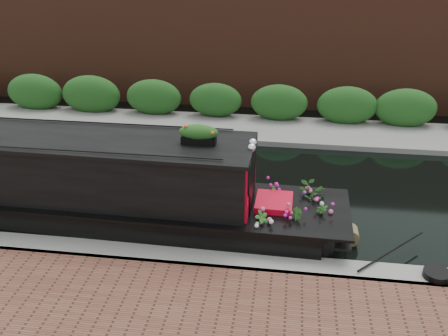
# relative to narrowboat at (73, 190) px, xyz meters

# --- Properties ---
(ground) EXTENTS (80.00, 80.00, 0.00)m
(ground) POSITION_rel_narrowboat_xyz_m (2.02, 1.99, -0.80)
(ground) COLOR black
(ground) RESTS_ON ground
(near_bank_coping) EXTENTS (40.00, 0.60, 0.50)m
(near_bank_coping) POSITION_rel_narrowboat_xyz_m (2.02, -1.31, -0.80)
(near_bank_coping) COLOR gray
(near_bank_coping) RESTS_ON ground
(far_bank_path) EXTENTS (40.00, 2.40, 0.34)m
(far_bank_path) POSITION_rel_narrowboat_xyz_m (2.02, 6.19, -0.80)
(far_bank_path) COLOR slate
(far_bank_path) RESTS_ON ground
(far_hedge) EXTENTS (40.00, 1.10, 2.80)m
(far_hedge) POSITION_rel_narrowboat_xyz_m (2.02, 7.09, -0.80)
(far_hedge) COLOR #1D4C19
(far_hedge) RESTS_ON ground
(far_brick_wall) EXTENTS (40.00, 1.00, 8.00)m
(far_brick_wall) POSITION_rel_narrowboat_xyz_m (2.02, 9.19, -0.80)
(far_brick_wall) COLOR #51291B
(far_brick_wall) RESTS_ON ground
(narrowboat) EXTENTS (11.56, 2.24, 2.72)m
(narrowboat) POSITION_rel_narrowboat_xyz_m (0.00, 0.00, 0.00)
(narrowboat) COLOR black
(narrowboat) RESTS_ON ground
(rope_fender) EXTENTS (0.36, 0.39, 0.36)m
(rope_fender) POSITION_rel_narrowboat_xyz_m (6.09, -0.00, -0.62)
(rope_fender) COLOR brown
(rope_fender) RESTS_ON ground
(coiled_mooring_rope) EXTENTS (0.49, 0.49, 0.12)m
(coiled_mooring_rope) POSITION_rel_narrowboat_xyz_m (7.52, -1.33, -0.49)
(coiled_mooring_rope) COLOR black
(coiled_mooring_rope) RESTS_ON near_bank_coping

